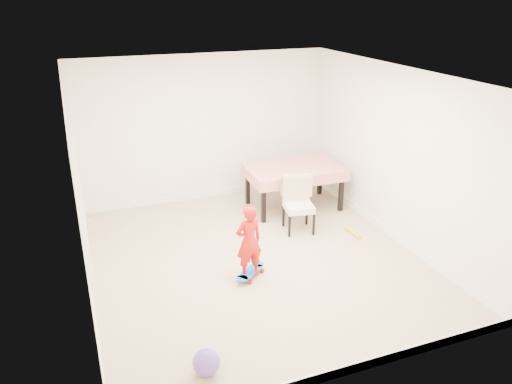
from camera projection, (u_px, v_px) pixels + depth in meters
name	position (u px, v px, depth m)	size (l,w,h in m)	color
ground	(254.00, 259.00, 7.14)	(5.00, 5.00, 0.00)	tan
ceiling	(254.00, 77.00, 6.17)	(4.50, 5.00, 0.04)	white
wall_back	(204.00, 129.00, 8.80)	(4.50, 0.04, 2.60)	white
wall_front	(352.00, 262.00, 4.51)	(4.50, 0.04, 2.60)	white
wall_left	(79.00, 197.00, 5.91)	(0.04, 5.00, 2.60)	white
wall_right	(395.00, 155.00, 7.39)	(0.04, 5.00, 2.60)	white
door	(81.00, 209.00, 6.28)	(0.10, 0.94, 2.11)	white
baseboard_back	(207.00, 194.00, 9.27)	(4.50, 0.02, 0.12)	white
baseboard_front	(343.00, 371.00, 4.97)	(4.50, 0.02, 0.12)	white
baseboard_left	(91.00, 287.00, 6.38)	(0.02, 5.00, 0.12)	white
baseboard_right	(387.00, 230.00, 7.87)	(0.02, 5.00, 0.12)	white
dining_table	(294.00, 187.00, 8.72)	(1.61, 1.02, 0.76)	#B80919
dining_chair	(299.00, 205.00, 7.83)	(0.49, 0.57, 0.89)	beige
skateboard	(250.00, 274.00, 6.70)	(0.58, 0.21, 0.09)	blue
child	(249.00, 244.00, 6.50)	(0.37, 0.24, 1.01)	red
balloon	(206.00, 363.00, 4.97)	(0.28, 0.28, 0.28)	#6647AC
foam_toy	(353.00, 232.00, 7.86)	(0.06, 0.06, 0.40)	yellow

